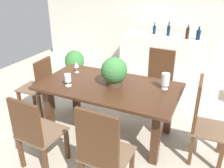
{
  "coord_description": "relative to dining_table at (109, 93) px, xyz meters",
  "views": [
    {
      "loc": [
        1.28,
        -2.9,
        2.11
      ],
      "look_at": [
        -0.01,
        -0.14,
        0.71
      ],
      "focal_mm": 38.23,
      "sensor_mm": 36.0,
      "label": 1
    }
  ],
  "objects": [
    {
      "name": "ground_plane",
      "position": [
        0.0,
        0.27,
        -0.63
      ],
      "size": [
        7.04,
        7.04,
        0.0
      ],
      "primitive_type": "plane",
      "color": "#BCB29E"
    },
    {
      "name": "back_wall",
      "position": [
        0.0,
        2.87,
        0.67
      ],
      "size": [
        6.4,
        0.1,
        2.6
      ],
      "primitive_type": "cube",
      "color": "beige",
      "rests_on": "ground"
    },
    {
      "name": "dining_table",
      "position": [
        0.0,
        0.0,
        0.0
      ],
      "size": [
        1.88,
        1.02,
        0.75
      ],
      "color": "#422616",
      "rests_on": "ground"
    },
    {
      "name": "chair_near_left",
      "position": [
        -0.43,
        -1.0,
        -0.11
      ],
      "size": [
        0.48,
        0.48,
        0.94
      ],
      "rotation": [
        0.0,
        0.0,
        3.08
      ],
      "color": "#4C2D19",
      "rests_on": "ground"
    },
    {
      "name": "chair_near_right",
      "position": [
        0.42,
        -1.01,
        -0.07
      ],
      "size": [
        0.48,
        0.46,
        1.04
      ],
      "rotation": [
        0.0,
        0.0,
        3.12
      ],
      "color": "#4C2D19",
      "rests_on": "ground"
    },
    {
      "name": "chair_foot_end",
      "position": [
        1.23,
        -0.01,
        -0.06
      ],
      "size": [
        0.42,
        0.46,
        1.05
      ],
      "rotation": [
        0.0,
        0.0,
        1.62
      ],
      "color": "#4C2D19",
      "rests_on": "ground"
    },
    {
      "name": "chair_far_right",
      "position": [
        0.43,
        1.01,
        -0.08
      ],
      "size": [
        0.5,
        0.5,
        1.01
      ],
      "rotation": [
        0.0,
        0.0,
        -0.06
      ],
      "color": "#4C2D19",
      "rests_on": "ground"
    },
    {
      "name": "chair_head_end",
      "position": [
        -1.23,
        0.01,
        -0.12
      ],
      "size": [
        0.49,
        0.44,
        0.95
      ],
      "rotation": [
        0.0,
        0.0,
        -1.51
      ],
      "color": "#4C2D19",
      "rests_on": "ground"
    },
    {
      "name": "flower_centerpiece",
      "position": [
        0.07,
        0.03,
        0.32
      ],
      "size": [
        0.35,
        0.35,
        0.39
      ],
      "color": "#4C3828",
      "rests_on": "dining_table"
    },
    {
      "name": "crystal_vase_left",
      "position": [
        -0.48,
        -0.25,
        0.23
      ],
      "size": [
        0.09,
        0.09,
        0.17
      ],
      "color": "silver",
      "rests_on": "dining_table"
    },
    {
      "name": "crystal_vase_center_near",
      "position": [
        0.72,
        0.2,
        0.25
      ],
      "size": [
        0.11,
        0.11,
        0.22
      ],
      "color": "silver",
      "rests_on": "dining_table"
    },
    {
      "name": "wine_glass",
      "position": [
        -0.64,
        0.21,
        0.24
      ],
      "size": [
        0.07,
        0.07,
        0.17
      ],
      "color": "silver",
      "rests_on": "dining_table"
    },
    {
      "name": "kitchen_counter",
      "position": [
        0.18,
        2.31,
        -0.15
      ],
      "size": [
        1.74,
        0.66,
        0.97
      ],
      "primitive_type": "cube",
      "color": "silver",
      "rests_on": "ground"
    },
    {
      "name": "wine_bottle_dark",
      "position": [
        0.66,
        2.46,
        0.44
      ],
      "size": [
        0.07,
        0.07,
        0.25
      ],
      "color": "#B2BFB7",
      "rests_on": "kitchen_counter"
    },
    {
      "name": "wine_bottle_tall",
      "position": [
        0.65,
        2.17,
        0.45
      ],
      "size": [
        0.06,
        0.06,
        0.27
      ],
      "color": "black",
      "rests_on": "kitchen_counter"
    },
    {
      "name": "wine_bottle_clear",
      "position": [
        0.26,
        2.29,
        0.44
      ],
      "size": [
        0.07,
        0.07,
        0.28
      ],
      "color": "#0F1E38",
      "rests_on": "kitchen_counter"
    },
    {
      "name": "wine_bottle_green",
      "position": [
        0.86,
        2.19,
        0.44
      ],
      "size": [
        0.08,
        0.08,
        0.25
      ],
      "color": "#0F1E38",
      "rests_on": "kitchen_counter"
    },
    {
      "name": "wine_bottle_amber",
      "position": [
        -0.05,
        2.34,
        0.42
      ],
      "size": [
        0.06,
        0.06,
        0.24
      ],
      "color": "#0F1E38",
      "rests_on": "kitchen_counter"
    },
    {
      "name": "potted_plant_floor",
      "position": [
        -1.69,
        1.69,
        -0.33
      ],
      "size": [
        0.44,
        0.44,
        0.56
      ],
      "color": "#423D38",
      "rests_on": "ground"
    }
  ]
}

